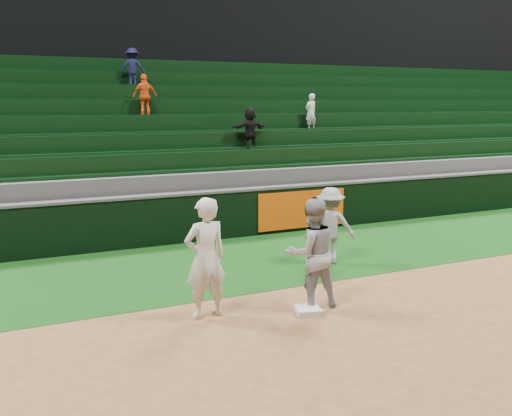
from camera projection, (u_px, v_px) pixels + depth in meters
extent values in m
plane|color=brown|center=(293.00, 307.00, 9.71)|extent=(70.00, 70.00, 0.00)
cube|color=#0D370F|center=(227.00, 263.00, 12.38)|extent=(36.00, 4.20, 0.01)
cube|color=black|center=(97.00, 41.00, 24.16)|extent=(40.00, 12.00, 12.00)
cube|color=silver|center=(308.00, 310.00, 9.43)|extent=(0.50, 0.50, 0.09)
imported|color=silver|center=(205.00, 258.00, 9.10)|extent=(0.77, 0.55, 1.97)
imported|color=#91949A|center=(312.00, 253.00, 9.57)|extent=(0.98, 0.80, 1.87)
imported|color=gray|center=(330.00, 226.00, 12.22)|extent=(1.22, 1.02, 1.65)
cube|color=black|center=(194.00, 217.00, 14.23)|extent=(36.00, 0.35, 1.20)
cube|color=#D84C0A|center=(302.00, 209.00, 15.31)|extent=(2.60, 0.05, 1.00)
cylinder|color=black|center=(315.00, 208.00, 15.45)|extent=(0.64, 0.02, 0.64)
cylinder|color=white|center=(311.00, 205.00, 15.35)|extent=(0.14, 0.02, 0.14)
cube|color=#424244|center=(193.00, 193.00, 14.12)|extent=(36.00, 0.40, 0.06)
cube|color=#3E3E41|center=(184.00, 204.00, 14.84)|extent=(36.00, 0.85, 1.65)
cube|color=black|center=(180.00, 162.00, 14.87)|extent=(36.00, 0.14, 0.50)
cube|color=black|center=(183.00, 171.00, 14.76)|extent=(36.00, 0.45, 0.08)
cube|color=#3E3E41|center=(174.00, 191.00, 15.55)|extent=(36.00, 0.85, 2.10)
cube|color=black|center=(170.00, 143.00, 15.54)|extent=(36.00, 0.14, 0.50)
cube|color=black|center=(173.00, 151.00, 15.43)|extent=(36.00, 0.45, 0.08)
cube|color=#3E3E41|center=(166.00, 179.00, 16.27)|extent=(36.00, 0.85, 2.55)
cube|color=black|center=(161.00, 125.00, 16.22)|extent=(36.00, 0.14, 0.50)
cube|color=black|center=(163.00, 133.00, 16.11)|extent=(36.00, 0.45, 0.08)
cube|color=#3E3E41|center=(157.00, 168.00, 16.99)|extent=(36.00, 0.85, 3.00)
cube|color=black|center=(153.00, 109.00, 16.89)|extent=(36.00, 0.14, 0.50)
cube|color=black|center=(155.00, 116.00, 16.78)|extent=(36.00, 0.45, 0.08)
cube|color=#3E3E41|center=(150.00, 158.00, 17.70)|extent=(36.00, 0.85, 3.45)
cube|color=black|center=(145.00, 94.00, 17.57)|extent=(36.00, 0.14, 0.50)
cube|color=black|center=(147.00, 100.00, 17.46)|extent=(36.00, 0.45, 0.08)
cube|color=#3E3E41|center=(143.00, 149.00, 18.42)|extent=(36.00, 0.85, 3.90)
cube|color=black|center=(138.00, 80.00, 18.25)|extent=(36.00, 0.14, 0.50)
cube|color=black|center=(140.00, 86.00, 18.13)|extent=(36.00, 0.45, 0.08)
cube|color=#3E3E41|center=(136.00, 140.00, 19.14)|extent=(36.00, 0.85, 4.35)
cube|color=black|center=(132.00, 67.00, 18.92)|extent=(36.00, 0.14, 0.50)
cube|color=black|center=(133.00, 73.00, 18.81)|extent=(36.00, 0.45, 0.08)
imported|color=#E75315|center=(145.00, 96.00, 16.43)|extent=(0.76, 0.41, 1.24)
imported|color=black|center=(250.00, 129.00, 16.15)|extent=(1.14, 0.51, 1.19)
imported|color=silver|center=(311.00, 112.00, 17.86)|extent=(0.47, 0.36, 1.15)
imported|color=#100F34|center=(133.00, 68.00, 17.82)|extent=(0.87, 0.64, 1.20)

